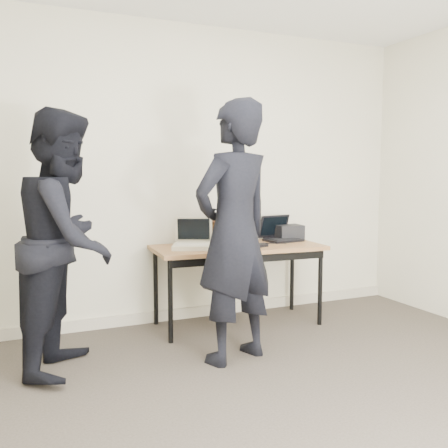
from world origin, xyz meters
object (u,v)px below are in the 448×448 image
person_typist (234,232)px  person_observer (67,241)px  laptop_right (280,235)px  equipment_box (289,232)px  desk (238,252)px  leather_satchel (210,230)px  laptop_center (238,239)px  laptop_beige (193,242)px

person_typist → person_observer: 1.17m
laptop_right → equipment_box: laptop_right is taller
desk → person_typist: bearing=-114.1°
person_observer → person_typist: bearing=-82.9°
leather_satchel → laptop_right: bearing=-5.7°
equipment_box → person_observer: size_ratio=0.14×
laptop_right → equipment_box: size_ratio=1.48×
desk → equipment_box: bearing=20.0°
desk → equipment_box: equipment_box is taller
desk → person_observer: 1.57m
laptop_center → laptop_right: bearing=-0.5°
laptop_beige → laptop_right: bearing=31.2°
laptop_center → laptop_right: (0.51, 0.17, -0.01)m
desk → laptop_center: (-0.01, -0.02, 0.12)m
laptop_right → equipment_box: (0.13, 0.04, 0.02)m
desk → laptop_beige: size_ratio=3.57×
laptop_beige → person_observer: bearing=-134.0°
equipment_box → person_typist: size_ratio=0.13×
laptop_center → person_typist: bearing=-135.8°
laptop_center → equipment_box: size_ratio=1.84×
desk → person_typist: person_typist is taller
laptop_beige → laptop_center: laptop_center is taller
person_observer → leather_satchel: bearing=-40.6°
laptop_beige → laptop_right: laptop_beige is taller
laptop_center → person_observer: 1.55m
laptop_center → leather_satchel: laptop_center is taller
laptop_center → person_typist: size_ratio=0.24×
desk → person_observer: (-1.50, -0.40, 0.24)m
laptop_beige → person_observer: person_observer is taller
laptop_right → person_typist: size_ratio=0.19×
laptop_right → laptop_beige: bearing=179.7°
laptop_center → person_observer: size_ratio=0.25×
desk → laptop_beige: 0.43m
desk → laptop_center: size_ratio=3.41×
laptop_beige → laptop_right: (0.92, 0.12, 0.00)m
desk → leather_satchel: 0.34m
leather_satchel → person_typist: (-0.20, -0.97, 0.10)m
laptop_center → desk: bearing=45.4°
equipment_box → person_observer: person_observer is taller
desk → equipment_box: size_ratio=6.28×
laptop_beige → equipment_box: 1.06m
leather_satchel → person_typist: bearing=-100.9°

